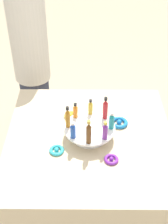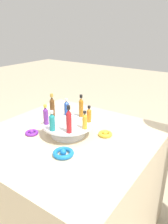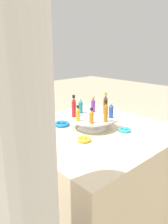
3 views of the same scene
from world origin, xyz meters
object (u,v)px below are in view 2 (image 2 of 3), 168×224
(bottle_teal, at_px, (52,122))
(bottle_purple, at_px, (46,115))
(bottle_orange, at_px, (89,115))
(bottle_brown, at_px, (52,107))
(display_stand, at_px, (68,127))
(bottle_blue, at_px, (67,108))
(ribbon_bow_blue, at_px, (63,153))
(bottle_amber, at_px, (81,107))
(bottle_gold, at_px, (85,121))
(ribbon_bow_gold, at_px, (105,134))
(ribbon_bow_teal, at_px, (72,119))
(bottle_red, at_px, (69,120))
(ribbon_bow_purple, at_px, (32,133))

(bottle_teal, distance_m, bottle_purple, 0.09)
(bottle_orange, relative_size, bottle_brown, 0.65)
(display_stand, xyz_separation_m, bottle_brown, (0.01, 0.12, 0.09))
(bottle_blue, xyz_separation_m, ribbon_bow_blue, (-0.26, -0.19, -0.11))
(bottle_amber, bearing_deg, bottle_gold, -137.68)
(bottle_gold, bearing_deg, ribbon_bow_gold, -26.14)
(bottle_amber, xyz_separation_m, ribbon_bow_gold, (-0.01, -0.17, -0.13))
(bottle_purple, height_order, ribbon_bow_teal, bottle_purple)
(bottle_red, distance_m, bottle_purple, 0.17)
(bottle_amber, relative_size, bottle_blue, 1.31)
(ribbon_bow_gold, bearing_deg, ribbon_bow_blue, 167.63)
(bottle_brown, distance_m, ribbon_bow_gold, 0.34)
(ribbon_bow_purple, distance_m, ribbon_bow_blue, 0.30)
(bottle_amber, distance_m, ribbon_bow_gold, 0.21)
(ribbon_bow_teal, bearing_deg, ribbon_bow_purple, 167.63)
(bottle_gold, xyz_separation_m, ribbon_bow_blue, (-0.17, 0.01, -0.11))
(ribbon_bow_gold, height_order, ribbon_bow_blue, ribbon_bow_blue)
(bottle_amber, bearing_deg, bottle_blue, 109.82)
(bottle_amber, xyz_separation_m, ribbon_bow_teal, (0.06, 0.12, -0.13))
(ribbon_bow_gold, distance_m, ribbon_bow_teal, 0.30)
(bottle_teal, relative_size, bottle_purple, 0.96)
(bottle_teal, height_order, bottle_gold, bottle_teal)
(bottle_orange, bearing_deg, bottle_blue, 87.32)
(bottle_orange, distance_m, bottle_blue, 0.17)
(bottle_teal, distance_m, bottle_gold, 0.17)
(bottle_teal, relative_size, ribbon_bow_teal, 1.36)
(bottle_gold, relative_size, bottle_orange, 1.04)
(bottle_amber, height_order, bottle_purple, bottle_amber)
(bottle_amber, xyz_separation_m, bottle_purple, (-0.20, 0.09, -0.01))
(bottle_red, distance_m, bottle_orange, 0.17)
(bottle_blue, bearing_deg, bottle_amber, -70.18)
(bottle_purple, bearing_deg, display_stand, -47.68)
(bottle_blue, height_order, ribbon_bow_teal, bottle_blue)
(bottle_red, xyz_separation_m, bottle_blue, (0.17, 0.16, -0.02))
(bottle_blue, distance_m, ribbon_bow_gold, 0.28)
(bottle_teal, xyz_separation_m, ribbon_bow_teal, (0.29, 0.11, -0.12))
(bottle_red, height_order, ribbon_bow_teal, bottle_red)
(bottle_amber, height_order, bottle_blue, bottle_amber)
(bottle_red, relative_size, bottle_blue, 1.40)
(bottle_red, distance_m, ribbon_bow_blue, 0.16)
(ribbon_bow_teal, relative_size, ribbon_bow_blue, 0.78)
(ribbon_bow_blue, bearing_deg, bottle_teal, 63.86)
(bottle_gold, relative_size, bottle_brown, 0.68)
(display_stand, relative_size, bottle_blue, 2.77)
(bottle_purple, height_order, ribbon_bow_gold, bottle_purple)
(bottle_blue, bearing_deg, bottle_red, -137.68)
(bottle_purple, distance_m, ribbon_bow_purple, 0.15)
(bottle_red, xyz_separation_m, ribbon_bow_purple, (-0.03, 0.26, -0.13))
(bottle_gold, xyz_separation_m, ribbon_bow_purple, (-0.11, 0.29, -0.11))
(bottle_red, xyz_separation_m, bottle_gold, (0.08, -0.04, -0.02))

